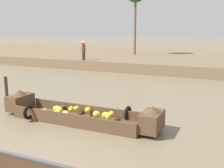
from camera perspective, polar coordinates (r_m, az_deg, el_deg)
name	(u,v)px	position (r m, az deg, el deg)	size (l,w,h in m)	color
ground_plane	(140,92)	(14.18, 6.21, -1.74)	(300.00, 300.00, 0.00)	#7A6B51
riverbank_strip	(190,59)	(29.12, 16.69, 5.28)	(160.00, 20.00, 0.82)	#756047
banana_boat	(78,114)	(9.51, -7.39, -6.44)	(6.05, 1.98, 0.90)	brown
vendor_person	(83,49)	(22.60, -6.23, 7.52)	(0.44, 0.44, 1.66)	#332D28
mooring_post	(7,92)	(12.05, -21.99, -1.58)	(0.14, 0.14, 1.32)	#423323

